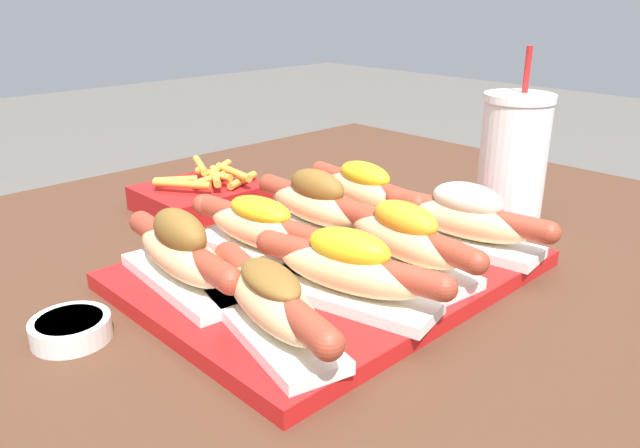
{
  "coord_description": "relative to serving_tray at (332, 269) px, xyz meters",
  "views": [
    {
      "loc": [
        -0.41,
        -0.49,
        1.0
      ],
      "look_at": [
        0.05,
        -0.01,
        0.75
      ],
      "focal_mm": 35.0,
      "sensor_mm": 36.0,
      "label": 1
    }
  ],
  "objects": [
    {
      "name": "serving_tray",
      "position": [
        0.0,
        0.0,
        0.0
      ],
      "size": [
        0.43,
        0.33,
        0.02
      ],
      "color": "red",
      "rests_on": "patio_table"
    },
    {
      "name": "hot_dog_0",
      "position": [
        -0.15,
        -0.07,
        0.04
      ],
      "size": [
        0.1,
        0.22,
        0.07
      ],
      "color": "white",
      "rests_on": "serving_tray"
    },
    {
      "name": "hot_dog_1",
      "position": [
        -0.06,
        -0.08,
        0.04
      ],
      "size": [
        0.1,
        0.22,
        0.08
      ],
      "color": "white",
      "rests_on": "serving_tray"
    },
    {
      "name": "hot_dog_2",
      "position": [
        0.04,
        -0.07,
        0.04
      ],
      "size": [
        0.08,
        0.22,
        0.08
      ],
      "color": "white",
      "rests_on": "serving_tray"
    },
    {
      "name": "hot_dog_3",
      "position": [
        0.14,
        -0.08,
        0.04
      ],
      "size": [
        0.08,
        0.22,
        0.08
      ],
      "color": "white",
      "rests_on": "serving_tray"
    },
    {
      "name": "hot_dog_4",
      "position": [
        -0.15,
        0.07,
        0.04
      ],
      "size": [
        0.08,
        0.22,
        0.08
      ],
      "color": "white",
      "rests_on": "serving_tray"
    },
    {
      "name": "hot_dog_5",
      "position": [
        -0.05,
        0.07,
        0.04
      ],
      "size": [
        0.08,
        0.22,
        0.07
      ],
      "color": "white",
      "rests_on": "serving_tray"
    },
    {
      "name": "hot_dog_6",
      "position": [
        0.05,
        0.08,
        0.04
      ],
      "size": [
        0.06,
        0.22,
        0.08
      ],
      "color": "white",
      "rests_on": "serving_tray"
    },
    {
      "name": "hot_dog_7",
      "position": [
        0.14,
        0.08,
        0.04
      ],
      "size": [
        0.08,
        0.22,
        0.07
      ],
      "color": "white",
      "rests_on": "serving_tray"
    },
    {
      "name": "sauce_bowl",
      "position": [
        -0.27,
        0.07,
        0.0
      ],
      "size": [
        0.07,
        0.07,
        0.02
      ],
      "color": "silver",
      "rests_on": "patio_table"
    },
    {
      "name": "drink_cup",
      "position": [
        0.31,
        -0.04,
        0.08
      ],
      "size": [
        0.09,
        0.09,
        0.24
      ],
      "color": "white",
      "rests_on": "patio_table"
    },
    {
      "name": "fries_basket",
      "position": [
        0.03,
        0.3,
        0.01
      ],
      "size": [
        0.16,
        0.14,
        0.06
      ],
      "color": "#B21919",
      "rests_on": "patio_table"
    }
  ]
}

